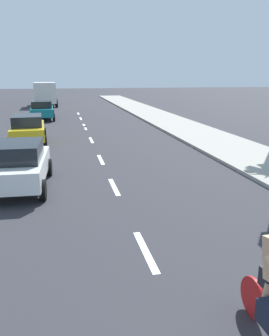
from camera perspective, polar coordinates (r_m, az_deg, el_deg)
The scene contains 14 objects.
ground_plane at distance 18.27m, azimuth -6.91°, elevation 3.84°, with size 160.00×160.00×0.00m, color #2D2D33.
sidewalk_strip at distance 21.82m, azimuth 10.63°, elevation 5.77°, with size 3.60×80.00×0.14m, color #9E998E.
lane_stripe_2 at distance 7.45m, azimuth 1.86°, elevation -13.82°, with size 0.16×1.80×0.01m, color white.
lane_stripe_3 at distance 11.41m, azimuth -3.47°, elevation -3.18°, with size 0.16×1.80×0.01m, color white.
lane_stripe_4 at distance 15.10m, azimuth -5.72°, elevation 1.43°, with size 0.16×1.80×0.01m, color white.
lane_stripe_5 at distance 19.72m, azimuth -7.32°, elevation 4.70°, with size 0.16×1.80×0.01m, color white.
lane_stripe_6 at distance 24.34m, azimuth -8.31°, elevation 6.70°, with size 0.16×1.80×0.01m, color white.
lane_stripe_7 at distance 25.57m, azimuth -8.51°, elevation 7.11°, with size 0.16×1.80×0.01m, color white.
lane_stripe_8 at distance 29.74m, azimuth -9.07°, elevation 8.24°, with size 0.16×1.80×0.01m, color white.
lane_stripe_9 at distance 33.74m, azimuth -9.48°, elevation 9.06°, with size 0.16×1.80×0.01m, color white.
parked_car_white at distance 11.64m, azimuth -18.79°, elevation 0.65°, with size 1.92×3.88×1.57m.
parked_car_yellow at distance 19.35m, azimuth -17.57°, elevation 6.40°, with size 2.06×4.15×1.57m.
parked_car_teal at distance 29.73m, azimuth -15.36°, elevation 9.51°, with size 2.11×4.37×1.57m.
delivery_truck at distance 42.30m, azimuth -14.86°, elevation 12.07°, with size 2.85×6.32×2.80m.
Camera 1 is at (-1.60, 2.17, 3.65)m, focal length 36.07 mm.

